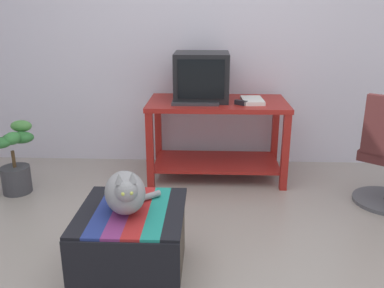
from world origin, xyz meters
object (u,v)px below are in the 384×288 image
Objects in this scene: desk at (217,126)px; ottoman_with_blanket at (133,242)px; stapler at (241,103)px; tv_monitor at (202,77)px; book at (252,101)px; keyboard at (195,103)px; cat at (126,192)px; potted_plant at (13,158)px.

ottoman_with_blanket is (-0.50, -1.53, -0.28)m from desk.
stapler reaches higher than ottoman_with_blanket.
book is at bearing -11.93° from tv_monitor.
cat is at bearing -103.90° from keyboard.
book is at bearing -9.31° from desk.
cat is (-0.38, -1.59, -0.38)m from tv_monitor.
potted_plant reaches higher than ottoman_with_blanket.
desk is 1.63m from cat.
cat is 3.57× the size of stapler.
keyboard reaches higher than cat.
book is 2.07m from potted_plant.
ottoman_with_blanket is at bearing -108.04° from desk.
keyboard is at bearing 60.81° from cat.
ottoman_with_blanket is 1.61m from potted_plant.
ottoman_with_blanket is 1.62m from stapler.
ottoman_with_blanket is at bearing -102.72° from tv_monitor.
cat is (-0.02, -0.02, 0.32)m from ottoman_with_blanket.
stapler is at bearing -137.64° from book.
desk is 2.59× the size of tv_monitor.
tv_monitor is 0.75× the size of ottoman_with_blanket.
tv_monitor is 1.59× the size of book.
tv_monitor is at bearing 60.76° from cat.
desk is at bearing 71.88° from ottoman_with_blanket.
potted_plant is 5.61× the size of stapler.
desk reaches higher than cat.
tv_monitor is at bearing 17.56° from potted_plant.
tv_monitor is 0.77× the size of potted_plant.
desk reaches higher than potted_plant.
desk is at bearing -17.29° from tv_monitor.
cat is at bearing -43.39° from potted_plant.
keyboard is 1.51m from ottoman_with_blanket.
keyboard is 3.64× the size of stapler.
desk is at bearing 37.35° from keyboard.
desk is 1.63m from ottoman_with_blanket.
desk is 1.93× the size of ottoman_with_blanket.
book reaches higher than cat.
tv_monitor is 1.73m from potted_plant.
tv_monitor reaches higher than cat.
keyboard is 0.63× the size of ottoman_with_blanket.
tv_monitor is (-0.14, 0.04, 0.43)m from desk.
keyboard is (-0.19, -0.15, 0.24)m from desk.
stapler is (0.34, -0.20, -0.18)m from tv_monitor.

